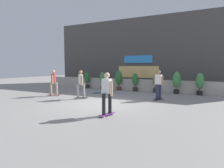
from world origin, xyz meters
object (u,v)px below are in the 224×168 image
object	(u,v)px
potted_plant_2	(119,79)
potted_plant_4	(155,84)
potted_plant_1	(103,79)
skater_far_left	(54,82)
skater_foreground	(81,83)
skater_far_right	(107,92)
potted_plant_0	(87,79)
skater_mid_plaza	(159,84)
potted_plant_3	(135,81)
potted_plant_6	(200,82)
potted_plant_5	(177,81)
skateboard_near_camera	(97,93)

from	to	relation	value
potted_plant_2	potted_plant_4	size ratio (longest dim) A/B	1.34
potted_plant_1	potted_plant_4	world-z (taller)	potted_plant_1
skater_far_left	skater_foreground	distance (m)	2.30
skater_far_right	skater_foreground	size ratio (longest dim) A/B	1.00
potted_plant_0	skater_mid_plaza	world-z (taller)	skater_mid_plaza
potted_plant_3	skater_mid_plaza	world-z (taller)	skater_mid_plaza
potted_plant_6	skater_far_right	size ratio (longest dim) A/B	0.88
potted_plant_6	potted_plant_5	bearing A→B (deg)	180.00
potted_plant_2	potted_plant_6	world-z (taller)	potted_plant_2
skater_far_left	skater_mid_plaza	distance (m)	6.67
potted_plant_0	potted_plant_5	distance (m)	7.54
skater_far_right	skateboard_near_camera	distance (m)	6.35
skater_far_right	skateboard_near_camera	bearing A→B (deg)	124.71
potted_plant_1	skateboard_near_camera	world-z (taller)	potted_plant_1
potted_plant_3	potted_plant_6	xyz separation A→B (m)	(4.56, -0.00, 0.07)
potted_plant_4	potted_plant_5	world-z (taller)	potted_plant_5
skater_far_right	potted_plant_4	bearing A→B (deg)	90.07
skater_far_left	potted_plant_4	bearing A→B (deg)	39.69
skater_mid_plaza	potted_plant_0	bearing A→B (deg)	156.67
skater_far_right	skater_far_left	bearing A→B (deg)	152.15
potted_plant_3	potted_plant_5	xyz separation A→B (m)	(3.07, 0.00, 0.11)
potted_plant_0	skater_far_right	size ratio (longest dim) A/B	0.87
potted_plant_1	skater_far_left	bearing A→B (deg)	-102.87
potted_plant_5	skater_far_right	bearing A→B (deg)	-101.09
skater_mid_plaza	skater_far_right	distance (m)	4.61
potted_plant_6	skater_far_right	xyz separation A→B (m)	(-2.97, -7.54, 0.08)
potted_plant_6	potted_plant_4	bearing A→B (deg)	180.00
potted_plant_3	potted_plant_6	world-z (taller)	potted_plant_6
potted_plant_4	skater_mid_plaza	bearing A→B (deg)	-72.76
skater_mid_plaza	potted_plant_6	bearing A→B (deg)	55.93
skater_mid_plaza	skater_far_right	xyz separation A→B (m)	(-0.93, -4.52, 0.00)
skater_far_right	skater_foreground	world-z (taller)	same
potted_plant_3	potted_plant_4	world-z (taller)	potted_plant_3
potted_plant_4	potted_plant_6	bearing A→B (deg)	-0.00
potted_plant_1	potted_plant_3	bearing A→B (deg)	0.00
potted_plant_6	skater_far_left	distance (m)	9.68
potted_plant_2	potted_plant_0	bearing A→B (deg)	-180.00
potted_plant_6	skateboard_near_camera	size ratio (longest dim) A/B	1.83
potted_plant_6	skater_mid_plaza	world-z (taller)	skater_mid_plaza
skater_far_right	potted_plant_1	bearing A→B (deg)	120.85
skateboard_near_camera	potted_plant_0	bearing A→B (deg)	136.37
skater_far_left	potted_plant_6	bearing A→B (deg)	28.38
potted_plant_3	skater_mid_plaza	xyz separation A→B (m)	(2.52, -3.02, 0.14)
potted_plant_1	skater_mid_plaza	world-z (taller)	skater_mid_plaza
potted_plant_4	skater_foreground	world-z (taller)	skater_foreground
potted_plant_4	skateboard_near_camera	distance (m)	4.32
potted_plant_1	potted_plant_2	size ratio (longest dim) A/B	0.89
potted_plant_1	skater_foreground	bearing A→B (deg)	-75.36
potted_plant_5	skater_far_left	xyz separation A→B (m)	(-7.03, -4.60, 0.03)
potted_plant_6	skater_far_right	world-z (taller)	skater_far_right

